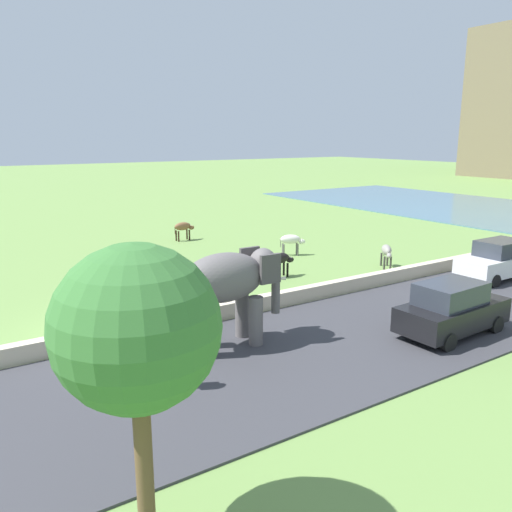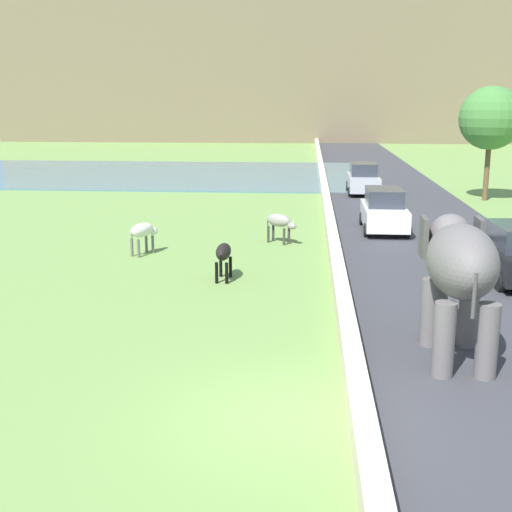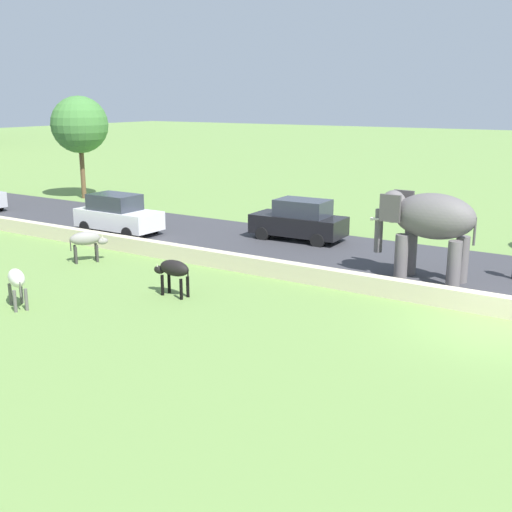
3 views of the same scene
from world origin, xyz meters
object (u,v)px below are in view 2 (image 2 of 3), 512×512
object	(u,v)px
elephant	(459,268)
cow_black	(224,253)
cow_grey	(280,222)
car_white	(384,211)
cow_white	(143,232)
car_silver	(363,179)

from	to	relation	value
elephant	cow_black	xyz separation A→B (m)	(-5.73, 6.00, -1.20)
cow_grey	elephant	bearing A→B (deg)	-69.60
car_white	cow_white	bearing A→B (deg)	-151.73
elephant	car_silver	world-z (taller)	elephant
elephant	cow_grey	size ratio (longest dim) A/B	2.63
car_white	car_silver	distance (m)	10.99
cow_white	cow_black	bearing A→B (deg)	-43.71
car_white	cow_white	xyz separation A→B (m)	(-9.03, -4.85, -0.06)
car_white	car_silver	xyz separation A→B (m)	(0.00, 10.99, 0.00)
car_silver	cow_black	distance (m)	19.84
cow_black	cow_grey	xyz separation A→B (m)	(1.49, 5.40, 0.00)
elephant	car_white	world-z (taller)	elephant
cow_grey	cow_white	xyz separation A→B (m)	(-4.79, -2.25, 0.00)
elephant	cow_black	world-z (taller)	elephant
cow_grey	cow_white	world-z (taller)	same
cow_grey	cow_white	bearing A→B (deg)	-154.82
elephant	car_white	bearing A→B (deg)	90.02
elephant	car_silver	distance (m)	25.03
elephant	car_white	xyz separation A→B (m)	(-0.00, 14.01, -1.14)
cow_black	car_silver	bearing A→B (deg)	73.22
cow_white	car_white	bearing A→B (deg)	28.27
elephant	car_silver	bearing A→B (deg)	90.01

